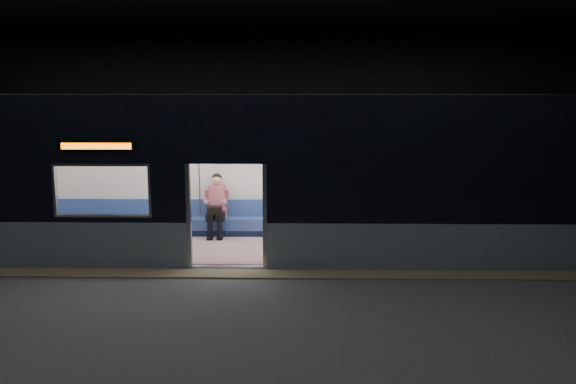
{
  "coord_description": "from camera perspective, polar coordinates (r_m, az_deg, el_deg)",
  "views": [
    {
      "loc": [
        1.43,
        -10.47,
        3.45
      ],
      "look_at": [
        1.16,
        2.3,
        1.29
      ],
      "focal_mm": 38.0,
      "sensor_mm": 36.0,
      "label": 1
    }
  ],
  "objects": [
    {
      "name": "metro_car",
      "position": [
        13.19,
        -5.04,
        2.56
      ],
      "size": [
        18.0,
        3.04,
        3.35
      ],
      "color": "gray",
      "rests_on": "station_floor"
    },
    {
      "name": "passenger",
      "position": [
        14.39,
        -6.68,
        -0.94
      ],
      "size": [
        0.45,
        0.77,
        1.47
      ],
      "rotation": [
        0.0,
        0.0,
        -0.1
      ],
      "color": "black",
      "rests_on": "metro_car"
    },
    {
      "name": "station_envelope",
      "position": [
        10.57,
        -6.68,
        10.67
      ],
      "size": [
        24.0,
        14.0,
        5.0
      ],
      "color": "black",
      "rests_on": "station_floor"
    },
    {
      "name": "transit_map",
      "position": [
        14.9,
        15.06,
        1.54
      ],
      "size": [
        0.92,
        0.03,
        0.6
      ],
      "primitive_type": "cube",
      "color": "white",
      "rests_on": "metro_car"
    },
    {
      "name": "handbag",
      "position": [
        14.18,
        -6.87,
        -1.66
      ],
      "size": [
        0.33,
        0.28,
        0.16
      ],
      "primitive_type": "cube",
      "rotation": [
        0.0,
        0.0,
        0.03
      ],
      "color": "black",
      "rests_on": "passenger"
    },
    {
      "name": "tactile_strip",
      "position": [
        11.63,
        -5.96,
        -7.65
      ],
      "size": [
        22.8,
        0.5,
        0.03
      ],
      "primitive_type": "cube",
      "color": "#8C7F59",
      "rests_on": "station_floor"
    },
    {
      "name": "station_floor",
      "position": [
        11.12,
        -6.31,
        -8.59
      ],
      "size": [
        24.0,
        14.0,
        0.01
      ],
      "primitive_type": "cube",
      "color": "#47494C",
      "rests_on": "ground"
    }
  ]
}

